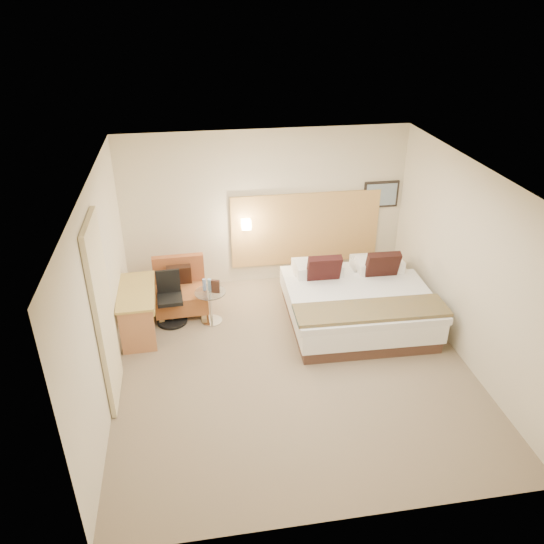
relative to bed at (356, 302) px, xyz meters
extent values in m
cube|color=#7A6852|center=(-1.18, -0.93, -0.35)|extent=(4.80, 5.00, 0.02)
cube|color=white|center=(-1.18, -0.93, 2.37)|extent=(4.80, 5.00, 0.02)
cube|color=beige|center=(-1.18, 1.58, 1.01)|extent=(4.80, 0.02, 2.70)
cube|color=beige|center=(-1.18, -3.44, 1.01)|extent=(4.80, 0.02, 2.70)
cube|color=beige|center=(-3.59, -0.93, 1.01)|extent=(0.02, 5.00, 2.70)
cube|color=beige|center=(1.23, -0.93, 1.01)|extent=(0.02, 5.00, 2.70)
cube|color=tan|center=(-0.48, 1.54, 0.61)|extent=(2.60, 0.04, 1.30)
cube|color=black|center=(0.84, 1.55, 1.16)|extent=(0.62, 0.03, 0.47)
cube|color=gray|center=(0.84, 1.53, 1.16)|extent=(0.54, 0.01, 0.39)
cylinder|color=silver|center=(-1.53, 1.49, 0.81)|extent=(0.02, 0.12, 0.02)
cube|color=#FFEDC6|center=(-1.53, 1.43, 0.81)|extent=(0.15, 0.15, 0.15)
cube|color=beige|center=(-3.54, -1.18, 0.88)|extent=(0.06, 0.90, 2.42)
cylinder|color=#7F95C4|center=(-2.31, 0.40, 0.29)|extent=(0.07, 0.07, 0.19)
cylinder|color=#92BEE2|center=(-2.24, 0.39, 0.29)|extent=(0.07, 0.07, 0.19)
cube|color=#361D16|center=(-2.15, 0.30, 0.30)|extent=(0.13, 0.08, 0.21)
cube|color=#4A2F25|center=(0.00, 0.00, -0.25)|extent=(2.07, 2.07, 0.19)
cube|color=white|center=(0.00, 0.00, 0.00)|extent=(2.14, 2.14, 0.31)
cube|color=white|center=(-0.01, -0.30, 0.21)|extent=(2.18, 1.55, 0.10)
cube|color=white|center=(-0.48, 0.78, 0.25)|extent=(0.74, 0.41, 0.19)
cube|color=silver|center=(0.52, 0.75, 0.25)|extent=(0.74, 0.41, 0.19)
cube|color=white|center=(-0.49, 0.51, 0.36)|extent=(0.74, 0.41, 0.19)
cube|color=white|center=(0.51, 0.48, 0.36)|extent=(0.74, 0.41, 0.19)
cube|color=black|center=(-0.46, 0.30, 0.44)|extent=(0.53, 0.29, 0.53)
cube|color=black|center=(0.48, 0.27, 0.44)|extent=(0.53, 0.29, 0.53)
cube|color=#B97626|center=(-0.02, -0.71, 0.29)|extent=(2.20, 0.63, 0.05)
cube|color=tan|center=(-3.01, 0.40, -0.29)|extent=(0.08, 0.08, 0.10)
cube|color=tan|center=(-2.36, 0.42, -0.29)|extent=(0.08, 0.08, 0.10)
cube|color=tan|center=(-3.03, 0.97, -0.29)|extent=(0.08, 0.08, 0.10)
cube|color=tan|center=(-2.37, 0.99, -0.29)|extent=(0.08, 0.08, 0.10)
cube|color=#985228|center=(-2.69, 0.70, -0.09)|extent=(0.84, 0.74, 0.31)
cube|color=#9A4D29|center=(-2.70, 0.99, 0.29)|extent=(0.82, 0.15, 0.46)
cube|color=black|center=(-2.70, 0.88, 0.22)|extent=(0.40, 0.21, 0.40)
cylinder|color=silver|center=(-2.24, 0.33, -0.33)|extent=(0.41, 0.41, 0.02)
cylinder|color=silver|center=(-2.24, 0.33, -0.07)|extent=(0.05, 0.05, 0.50)
cylinder|color=silver|center=(-2.24, 0.33, 0.19)|extent=(0.61, 0.61, 0.01)
cube|color=tan|center=(-3.32, 0.22, 0.37)|extent=(0.57, 1.18, 0.04)
cube|color=#B47146|center=(-3.30, -0.32, 0.00)|extent=(0.49, 0.05, 0.69)
cube|color=#A97642|center=(-3.34, 0.76, 0.00)|extent=(0.49, 0.05, 0.69)
cube|color=gold|center=(-3.27, 0.22, 0.29)|extent=(0.47, 1.10, 0.10)
cylinder|color=black|center=(-2.85, 0.40, -0.31)|extent=(0.50, 0.50, 0.04)
cylinder|color=black|center=(-2.85, 0.40, -0.11)|extent=(0.06, 0.06, 0.36)
cube|color=black|center=(-2.85, 0.40, 0.08)|extent=(0.40, 0.40, 0.06)
cube|color=black|center=(-2.86, 0.57, 0.31)|extent=(0.36, 0.06, 0.38)
camera|label=1|loc=(-2.42, -6.74, 4.31)|focal=35.00mm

